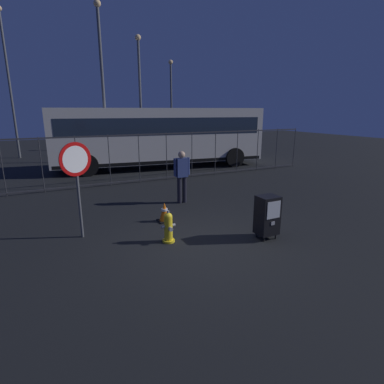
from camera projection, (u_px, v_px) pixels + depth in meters
ground_plane at (204, 245)px, 6.88m from camera, size 60.00×60.00×0.00m
fire_hydrant at (168, 227)px, 6.96m from camera, size 0.33×0.31×0.75m
newspaper_box_primary at (267, 215)px, 7.11m from camera, size 0.48×0.42×1.02m
stop_sign at (76, 170)px, 6.90m from camera, size 0.71×0.31×2.23m
pedestrian at (182, 174)px, 9.80m from camera, size 0.55×0.22×1.67m
traffic_cone at (164, 212)px, 8.29m from camera, size 0.36×0.36×0.53m
fence_barrier at (125, 159)px, 12.33m from camera, size 18.03×0.04×2.00m
bus_near at (160, 134)px, 15.90m from camera, size 10.74×3.87×3.00m
street_light_near_left at (140, 90)px, 17.05m from camera, size 0.32×0.32×6.78m
street_light_near_right at (171, 98)px, 22.65m from camera, size 0.32×0.32×6.36m
street_light_far_left at (102, 78)px, 14.16m from camera, size 0.32×0.32×7.53m
street_light_far_right at (8, 76)px, 18.17m from camera, size 0.32×0.32×8.56m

